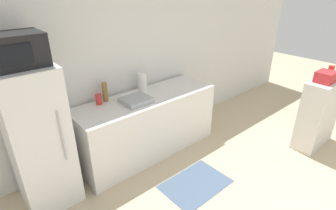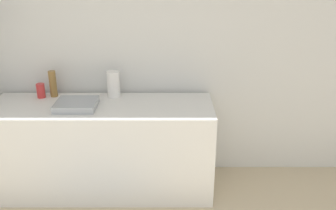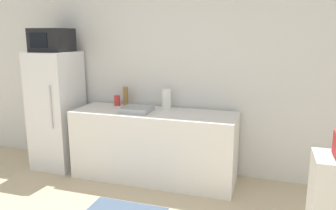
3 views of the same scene
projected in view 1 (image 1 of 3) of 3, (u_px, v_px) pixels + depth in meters
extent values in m
cube|color=silver|center=(136.00, 60.00, 3.79)|extent=(8.00, 0.06, 2.60)
cube|color=silver|center=(38.00, 139.00, 2.81)|extent=(0.56, 0.62, 1.61)
cylinder|color=#B7B7BC|center=(62.00, 136.00, 2.62)|extent=(0.02, 0.02, 0.56)
cube|color=black|center=(16.00, 50.00, 2.39)|extent=(0.48, 0.42, 0.31)
cube|color=black|center=(16.00, 55.00, 2.22)|extent=(0.26, 0.01, 0.18)
cube|color=silver|center=(148.00, 125.00, 3.81)|extent=(2.08, 0.68, 0.89)
cube|color=#9EA3A8|center=(136.00, 100.00, 3.44)|extent=(0.37, 0.33, 0.06)
cylinder|color=olive|center=(105.00, 92.00, 3.43)|extent=(0.07, 0.07, 0.26)
cylinder|color=red|center=(99.00, 99.00, 3.37)|extent=(0.08, 0.08, 0.14)
cube|color=silver|center=(318.00, 113.00, 3.94)|extent=(0.76, 0.32, 1.06)
cube|color=red|center=(326.00, 77.00, 3.61)|extent=(0.28, 0.22, 0.15)
cylinder|color=red|center=(331.00, 70.00, 3.93)|extent=(0.09, 0.09, 0.13)
cylinder|color=white|center=(142.00, 82.00, 3.77)|extent=(0.12, 0.12, 0.26)
cube|color=slate|center=(196.00, 184.00, 3.32)|extent=(0.84, 0.58, 0.01)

